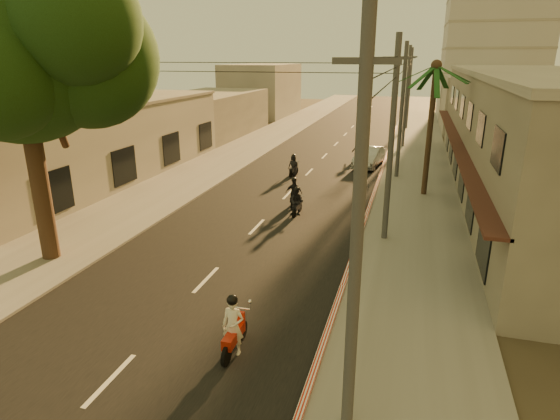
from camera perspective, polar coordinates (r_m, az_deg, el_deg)
The scene contains 20 objects.
ground at distance 16.58m, azimuth -11.91°, elevation -11.34°, with size 160.00×160.00×0.00m, color #383023.
road at distance 34.34m, azimuth 3.58°, elevation 4.64°, with size 10.00×140.00×0.02m, color black.
sidewalk_right at distance 33.59m, azimuth 16.19°, elevation 3.72°, with size 5.00×140.00×0.12m, color slate.
sidewalk_left at distance 36.62m, azimuth -8.00°, elevation 5.44°, with size 5.00×140.00×0.12m, color slate.
curb_stripe at distance 28.82m, azimuth 11.35°, elevation 1.82°, with size 0.20×60.00×0.20m, color red.
shophouse_row at distance 31.69m, azimuth 28.57°, elevation 8.03°, with size 8.80×34.20×7.30m.
left_building at distance 34.39m, azimuth -22.35°, elevation 7.74°, with size 8.20×24.20×5.20m.
distant_tower at distance 69.45m, azimuth 25.11°, elevation 21.58°, with size 12.10×12.10×28.00m.
broadleaf_tree at distance 20.14m, azimuth -28.32°, elevation 17.34°, with size 9.60×8.70×12.10m.
palm_tree at distance 28.65m, azimuth 18.44°, elevation 15.52°, with size 5.00×5.00×8.20m.
utility_poles at distance 32.67m, azimuth 14.87°, elevation 14.98°, with size 1.20×48.26×9.00m.
filler_right at distance 58.25m, azimuth 23.20°, elevation 11.84°, with size 8.00×14.00×6.00m, color #A39E93.
filler_left_near at distance 51.50m, azimuth -8.53°, elevation 11.52°, with size 8.00×14.00×4.40m, color #A39E93.
filler_left_far at distance 68.13m, azimuth -2.21°, elevation 14.40°, with size 8.00×14.00×7.00m, color #A39E93.
scooter_red at distance 13.62m, azimuth -5.69°, elevation -14.11°, with size 0.71×1.89×1.86m.
scooter_mid_a at distance 24.76m, azimuth 2.07°, elevation 0.94°, with size 0.78×1.61×1.57m.
scooter_mid_b at distance 26.19m, azimuth 1.70°, elevation 2.03°, with size 1.00×1.73×1.70m.
scooter_far_a at distance 33.11m, azimuth 1.66°, elevation 5.39°, with size 0.84×1.60×1.57m.
scooter_far_b at distance 38.92m, azimuth 9.60°, elevation 7.30°, with size 1.25×1.88×1.85m.
parked_car at distance 36.53m, azimuth 10.78°, elevation 6.37°, with size 2.18×4.73×1.50m, color #A1A4A9.
Camera 1 is at (7.09, -12.62, 8.08)m, focal length 30.00 mm.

